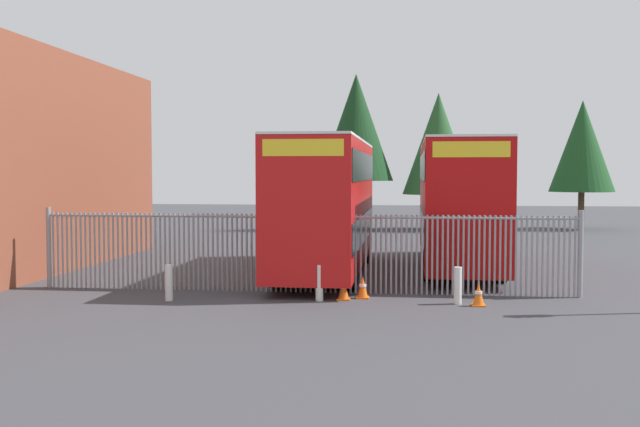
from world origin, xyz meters
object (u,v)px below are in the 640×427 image
(double_decker_bus_near_gate, at_px, (326,201))
(bollard_near_left, at_px, (169,283))
(bollard_center_front, at_px, (319,283))
(traffic_cone_near_kerb, at_px, (363,288))
(bollard_near_right, at_px, (458,286))
(traffic_cone_mid_forecourt, at_px, (479,295))
(traffic_cone_by_gate, at_px, (344,289))
(double_decker_bus_behind_fence_left, at_px, (458,199))

(double_decker_bus_near_gate, xyz_separation_m, bollard_near_left, (-3.49, -5.76, -1.95))
(bollard_center_front, height_order, traffic_cone_near_kerb, bollard_center_front)
(bollard_center_front, relative_size, bollard_near_right, 1.00)
(bollard_near_right, relative_size, traffic_cone_mid_forecourt, 1.61)
(double_decker_bus_near_gate, bearing_deg, traffic_cone_by_gate, -78.51)
(double_decker_bus_behind_fence_left, distance_m, bollard_near_right, 7.57)
(traffic_cone_mid_forecourt, bearing_deg, double_decker_bus_near_gate, 128.75)
(bollard_center_front, bearing_deg, traffic_cone_near_kerb, 25.87)
(double_decker_bus_near_gate, xyz_separation_m, traffic_cone_by_gate, (1.03, -5.08, -2.13))
(bollard_near_left, xyz_separation_m, bollard_near_right, (7.47, 0.41, 0.00))
(double_decker_bus_near_gate, height_order, traffic_cone_mid_forecourt, double_decker_bus_near_gate)
(double_decker_bus_behind_fence_left, bearing_deg, bollard_near_right, -93.54)
(bollard_near_right, bearing_deg, traffic_cone_mid_forecourt, -24.84)
(bollard_near_right, bearing_deg, bollard_center_front, 179.21)
(double_decker_bus_behind_fence_left, bearing_deg, traffic_cone_mid_forecourt, -89.63)
(traffic_cone_by_gate, xyz_separation_m, traffic_cone_near_kerb, (0.49, 0.31, 0.00))
(bollard_near_left, bearing_deg, bollard_near_right, 3.13)
(bollard_near_right, xyz_separation_m, traffic_cone_by_gate, (-2.95, 0.28, -0.19))
(traffic_cone_near_kerb, bearing_deg, bollard_center_front, -154.13)
(double_decker_bus_behind_fence_left, bearing_deg, bollard_center_front, -118.96)
(traffic_cone_near_kerb, bearing_deg, traffic_cone_by_gate, -147.78)
(traffic_cone_by_gate, bearing_deg, double_decker_bus_near_gate, 101.49)
(bollard_near_left, height_order, traffic_cone_by_gate, bollard_near_left)
(double_decker_bus_behind_fence_left, relative_size, bollard_near_left, 11.38)
(double_decker_bus_near_gate, distance_m, double_decker_bus_behind_fence_left, 4.84)
(bollard_center_front, relative_size, traffic_cone_near_kerb, 1.61)
(traffic_cone_near_kerb, bearing_deg, double_decker_bus_behind_fence_left, 66.55)
(bollard_center_front, distance_m, traffic_cone_mid_forecourt, 4.08)
(bollard_near_left, height_order, traffic_cone_near_kerb, bollard_near_left)
(double_decker_bus_near_gate, relative_size, traffic_cone_near_kerb, 18.32)
(traffic_cone_by_gate, distance_m, traffic_cone_mid_forecourt, 3.49)
(double_decker_bus_behind_fence_left, height_order, traffic_cone_near_kerb, double_decker_bus_behind_fence_left)
(bollard_center_front, xyz_separation_m, bollard_near_right, (3.56, -0.05, 0.00))
(bollard_center_front, height_order, traffic_cone_by_gate, bollard_center_front)
(bollard_center_front, bearing_deg, double_decker_bus_behind_fence_left, 61.04)
(bollard_near_right, distance_m, traffic_cone_near_kerb, 2.54)
(double_decker_bus_near_gate, height_order, bollard_center_front, double_decker_bus_near_gate)
(bollard_near_left, height_order, bollard_near_right, same)
(bollard_near_right, bearing_deg, traffic_cone_by_gate, 174.65)
(bollard_near_left, bearing_deg, double_decker_bus_near_gate, 58.79)
(double_decker_bus_behind_fence_left, xyz_separation_m, traffic_cone_by_gate, (-3.40, -7.03, -2.13))
(double_decker_bus_near_gate, height_order, traffic_cone_by_gate, double_decker_bus_near_gate)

